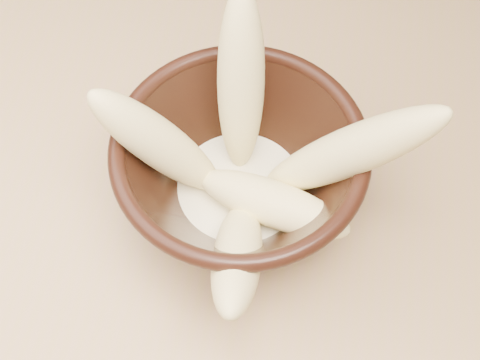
% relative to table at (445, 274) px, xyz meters
% --- Properties ---
extents(table, '(1.20, 0.80, 0.75)m').
position_rel_table_xyz_m(table, '(0.00, 0.00, 0.00)').
color(table, tan).
rests_on(table, ground).
extents(bowl, '(0.19, 0.19, 0.10)m').
position_rel_table_xyz_m(bowl, '(-0.19, -0.00, 0.14)').
color(bowl, black).
rests_on(bowl, table).
extents(milk_puddle, '(0.11, 0.11, 0.01)m').
position_rel_table_xyz_m(milk_puddle, '(-0.19, -0.00, 0.11)').
color(milk_puddle, '#FFF7CD').
rests_on(milk_puddle, bowl).
extents(banana_upright, '(0.05, 0.09, 0.16)m').
position_rel_table_xyz_m(banana_upright, '(-0.20, 0.04, 0.19)').
color(banana_upright, '#F9E193').
rests_on(banana_upright, bowl).
extents(banana_left, '(0.11, 0.04, 0.13)m').
position_rel_table_xyz_m(banana_left, '(-0.25, -0.01, 0.17)').
color(banana_left, '#F9E193').
rests_on(banana_left, bowl).
extents(banana_right, '(0.14, 0.04, 0.15)m').
position_rel_table_xyz_m(banana_right, '(-0.12, 0.00, 0.18)').
color(banana_right, '#F9E193').
rests_on(banana_right, bowl).
extents(banana_across, '(0.13, 0.07, 0.04)m').
position_rel_table_xyz_m(banana_across, '(-0.17, -0.03, 0.14)').
color(banana_across, '#F9E193').
rests_on(banana_across, bowl).
extents(banana_front, '(0.04, 0.13, 0.10)m').
position_rel_table_xyz_m(banana_front, '(-0.18, -0.08, 0.15)').
color(banana_front, '#F9E193').
rests_on(banana_front, bowl).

